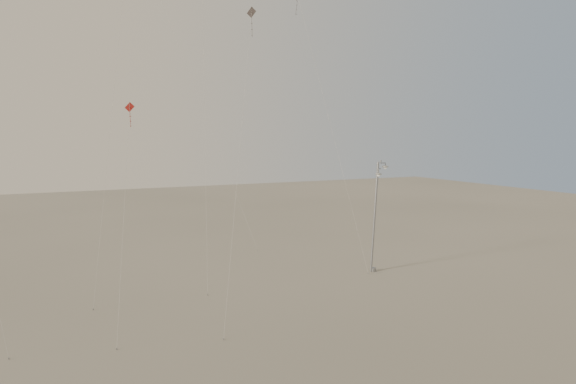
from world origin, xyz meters
name	(u,v)px	position (x,y,z in m)	size (l,w,h in m)	color
ground	(283,312)	(0.00, 0.00, 0.00)	(160.00, 160.00, 0.00)	gray
street_lamp	(376,213)	(10.62, 4.89, 4.94)	(1.58, 0.93, 9.27)	gray
kite_1	(248,60)	(1.22, 9.53, 17.23)	(7.73, 15.25, 22.26)	#352D2C
kite_3	(127,154)	(-8.59, 4.71, 10.02)	(2.22, 7.68, 13.38)	maroon
kite_4	(313,58)	(8.75, 12.53, 18.41)	(1.52, 10.99, 24.84)	#352D2C
kite_5	(169,22)	(-2.46, 22.12, 22.61)	(9.11, 8.77, 30.06)	#9E411A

